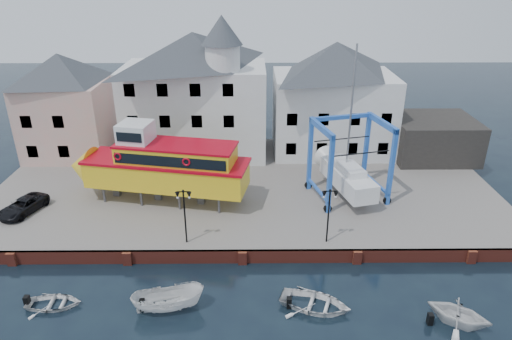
{
  "coord_description": "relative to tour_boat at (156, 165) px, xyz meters",
  "views": [
    {
      "loc": [
        0.72,
        -26.33,
        19.23
      ],
      "look_at": [
        1.0,
        7.0,
        4.0
      ],
      "focal_mm": 32.0,
      "sensor_mm": 36.0,
      "label": 1
    }
  ],
  "objects": [
    {
      "name": "building_white_right",
      "position": [
        16.17,
        11.26,
        2.45
      ],
      "size": [
        12.0,
        8.0,
        11.2
      ],
      "color": "white",
      "rests_on": "hardstanding"
    },
    {
      "name": "motorboat_d",
      "position": [
        -4.3,
        -11.99,
        -4.15
      ],
      "size": [
        3.37,
        2.45,
        0.68
      ],
      "primitive_type": "imported",
      "rotation": [
        0.0,
        0.0,
        1.6
      ],
      "color": "white",
      "rests_on": "ground"
    },
    {
      "name": "building_pink",
      "position": [
        -10.83,
        10.26,
        2.0
      ],
      "size": [
        8.0,
        7.0,
        10.3
      ],
      "color": "#DA9A8F",
      "rests_on": "hardstanding"
    },
    {
      "name": "motorboat_b",
      "position": [
        11.69,
        -12.26,
        -4.15
      ],
      "size": [
        5.1,
        4.35,
        0.89
      ],
      "primitive_type": "imported",
      "rotation": [
        0.0,
        0.0,
        1.23
      ],
      "color": "white",
      "rests_on": "ground"
    },
    {
      "name": "building_white_main",
      "position": [
        2.3,
        10.66,
        3.19
      ],
      "size": [
        14.0,
        8.3,
        14.0
      ],
      "color": "white",
      "rests_on": "hardstanding"
    },
    {
      "name": "motorboat_c",
      "position": [
        19.77,
        -13.72,
        -4.15
      ],
      "size": [
        4.62,
        4.48,
        1.86
      ],
      "primitive_type": "imported",
      "rotation": [
        0.0,
        0.0,
        1.0
      ],
      "color": "white",
      "rests_on": "ground"
    },
    {
      "name": "shed_dark",
      "position": [
        26.17,
        9.27,
        -1.15
      ],
      "size": [
        8.0,
        7.0,
        4.0
      ],
      "primitive_type": "cube",
      "color": "#272421",
      "rests_on": "hardstanding"
    },
    {
      "name": "hardstanding",
      "position": [
        7.17,
        3.27,
        -3.65
      ],
      "size": [
        44.0,
        22.0,
        1.0
      ],
      "primitive_type": "cube",
      "color": "#655D59",
      "rests_on": "ground"
    },
    {
      "name": "travel_lift",
      "position": [
        15.71,
        1.16,
        -1.03
      ],
      "size": [
        6.86,
        8.66,
        12.68
      ],
      "rotation": [
        0.0,
        0.0,
        0.25
      ],
      "color": "#1D3FAC",
      "rests_on": "hardstanding"
    },
    {
      "name": "tour_boat",
      "position": [
        0.0,
        0.0,
        0.0
      ],
      "size": [
        15.75,
        6.58,
        6.68
      ],
      "rotation": [
        0.0,
        0.0,
        -0.2
      ],
      "color": "#59595E",
      "rests_on": "hardstanding"
    },
    {
      "name": "lamp_post_right",
      "position": [
        13.17,
        -6.53,
        0.03
      ],
      "size": [
        1.12,
        0.32,
        4.2
      ],
      "color": "black",
      "rests_on": "hardstanding"
    },
    {
      "name": "van",
      "position": [
        -10.37,
        -2.17,
        -2.57
      ],
      "size": [
        3.24,
        4.6,
        1.16
      ],
      "primitive_type": "imported",
      "rotation": [
        0.0,
        0.0,
        -0.35
      ],
      "color": "black",
      "rests_on": "hardstanding"
    },
    {
      "name": "motorboat_a",
      "position": [
        2.8,
        -12.36,
        -4.15
      ],
      "size": [
        4.59,
        2.34,
        1.69
      ],
      "primitive_type": "imported",
      "rotation": [
        0.0,
        0.0,
        1.74
      ],
      "color": "white",
      "rests_on": "ground"
    },
    {
      "name": "ground",
      "position": [
        7.17,
        -7.73,
        -4.15
      ],
      "size": [
        140.0,
        140.0,
        0.0
      ],
      "primitive_type": "plane",
      "color": "black",
      "rests_on": "ground"
    },
    {
      "name": "quay_wall",
      "position": [
        7.17,
        -7.63,
        -3.65
      ],
      "size": [
        44.0,
        0.47,
        1.0
      ],
      "color": "maroon",
      "rests_on": "ground"
    },
    {
      "name": "lamp_post_left",
      "position": [
        3.17,
        -6.53,
        0.03
      ],
      "size": [
        1.12,
        0.32,
        4.2
      ],
      "color": "black",
      "rests_on": "hardstanding"
    }
  ]
}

